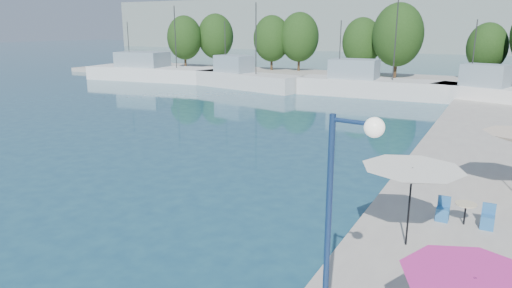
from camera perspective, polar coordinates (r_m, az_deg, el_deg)
The scene contains 16 objects.
quay_far at distance 63.06m, azimuth 11.94°, elevation 7.91°, with size 90.00×16.00×0.60m, color #A39B93.
hill_west at distance 158.20m, azimuth 14.33°, elevation 14.33°, with size 180.00×40.00×16.00m, color gray.
trawler_01 at distance 64.42m, azimuth -11.95°, elevation 8.73°, with size 22.02×8.12×10.20m.
trawler_02 at distance 54.97m, azimuth -1.43°, elevation 8.10°, with size 14.64×6.63×10.20m.
trawler_03 at distance 50.05m, azimuth 14.31°, elevation 7.04°, with size 16.45×5.01×10.20m.
trawler_04 at distance 47.14m, azimuth 28.33°, elevation 5.33°, with size 13.27×7.12×10.20m.
tree_01 at distance 76.78m, azimuth -8.92°, elevation 12.99°, with size 5.63×5.63×8.33m.
tree_02 at distance 77.50m, azimuth -5.07°, elevation 13.26°, with size 5.86×5.86×8.67m.
tree_03 at distance 71.67m, azimuth 1.98°, elevation 13.03°, with size 5.60×5.60×8.29m.
tree_04 at distance 70.79m, azimuth 5.43°, elevation 13.16°, with size 5.88×5.88×8.71m.
tree_05 at distance 65.57m, azimuth 13.09°, elevation 12.32°, with size 5.29×5.29×7.83m.
tree_06 at distance 62.89m, azimuth 17.32°, elevation 12.89°, with size 6.47×6.47×9.57m.
tree_07 at distance 63.89m, azimuth 26.91°, elevation 10.73°, with size 4.79×4.79×7.09m.
umbrella_white at distance 14.36m, azimuth 18.90°, elevation -3.78°, with size 3.01×3.01×2.49m.
cafe_table_02 at distance 17.21m, azimuth 24.62°, elevation -8.24°, with size 1.82×0.70×0.76m.
street_lamp at distance 8.71m, azimuth 11.05°, elevation -6.35°, with size 1.03×0.36×5.03m.
Camera 1 is at (9.89, 6.92, 7.14)m, focal length 32.00 mm.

